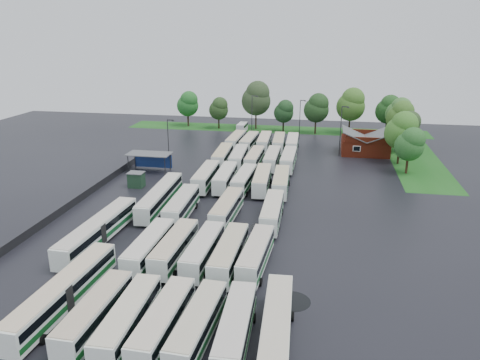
% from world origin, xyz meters
% --- Properties ---
extents(ground, '(160.00, 160.00, 0.00)m').
position_xyz_m(ground, '(0.00, 0.00, 0.00)').
color(ground, black).
rests_on(ground, ground).
extents(brick_building, '(10.07, 8.60, 5.39)m').
position_xyz_m(brick_building, '(24.00, 42.77, 1.87)').
color(brick_building, maroon).
rests_on(brick_building, ground).
extents(wash_shed, '(8.20, 4.20, 3.58)m').
position_xyz_m(wash_shed, '(-17.20, 22.02, 2.99)').
color(wash_shed, '#2D2D30').
rests_on(wash_shed, ground).
extents(utility_hut, '(2.70, 2.20, 2.62)m').
position_xyz_m(utility_hut, '(-16.20, 12.60, 1.32)').
color(utility_hut, '#16341F').
rests_on(utility_hut, ground).
extents(grass_strip_north, '(80.00, 10.00, 0.01)m').
position_xyz_m(grass_strip_north, '(2.00, 64.80, 0.01)').
color(grass_strip_north, '#185416').
rests_on(grass_strip_north, ground).
extents(grass_strip_east, '(10.00, 50.00, 0.01)m').
position_xyz_m(grass_strip_east, '(34.00, 42.80, 0.01)').
color(grass_strip_east, '#185416').
rests_on(grass_strip_east, ground).
extents(west_fence, '(0.10, 50.00, 1.20)m').
position_xyz_m(west_fence, '(-22.20, 8.00, 0.60)').
color(west_fence, '#2D2D30').
rests_on(west_fence, ground).
extents(bus_r0c0, '(2.57, 11.30, 3.14)m').
position_xyz_m(bus_r0c0, '(-4.29, -25.98, 1.72)').
color(bus_r0c0, white).
rests_on(bus_r0c0, ground).
extents(bus_r0c1, '(2.69, 11.40, 3.16)m').
position_xyz_m(bus_r0c1, '(-1.04, -26.31, 1.74)').
color(bus_r0c1, white).
rests_on(bus_r0c1, ground).
extents(bus_r0c2, '(2.70, 11.31, 3.13)m').
position_xyz_m(bus_r0c2, '(2.13, -26.11, 1.72)').
color(bus_r0c2, white).
rests_on(bus_r0c2, ground).
extents(bus_r0c3, '(2.87, 11.15, 3.08)m').
position_xyz_m(bus_r0c3, '(5.19, -26.00, 1.69)').
color(bus_r0c3, white).
rests_on(bus_r0c3, ground).
extents(bus_r0c4, '(2.79, 11.26, 3.11)m').
position_xyz_m(bus_r0c4, '(8.51, -25.87, 1.71)').
color(bus_r0c4, white).
rests_on(bus_r0c4, ground).
extents(bus_r1c0, '(2.59, 11.44, 3.18)m').
position_xyz_m(bus_r1c0, '(-4.31, -12.51, 1.75)').
color(bus_r1c0, white).
rests_on(bus_r1c0, ground).
extents(bus_r1c1, '(2.72, 11.39, 3.15)m').
position_xyz_m(bus_r1c1, '(-1.38, -12.09, 1.73)').
color(bus_r1c1, white).
rests_on(bus_r1c1, ground).
extents(bus_r1c2, '(2.65, 11.26, 3.12)m').
position_xyz_m(bus_r1c2, '(2.07, -12.13, 1.72)').
color(bus_r1c2, white).
rests_on(bus_r1c2, ground).
extents(bus_r1c3, '(2.60, 11.59, 3.22)m').
position_xyz_m(bus_r1c3, '(5.19, -12.51, 1.77)').
color(bus_r1c3, white).
rests_on(bus_r1c3, ground).
extents(bus_r1c4, '(2.92, 11.30, 3.12)m').
position_xyz_m(bus_r1c4, '(8.21, -12.07, 1.71)').
color(bus_r1c4, white).
rests_on(bus_r1c4, ground).
extents(bus_r2c0, '(2.78, 11.71, 3.24)m').
position_xyz_m(bus_r2c0, '(-4.51, 0.93, 1.78)').
color(bus_r2c0, white).
rests_on(bus_r2c0, ground).
extents(bus_r2c2, '(2.82, 11.51, 3.18)m').
position_xyz_m(bus_r2c2, '(2.11, 0.98, 1.75)').
color(bus_r2c2, white).
rests_on(bus_r2c2, ground).
extents(bus_r2c4, '(2.64, 11.46, 3.18)m').
position_xyz_m(bus_r2c4, '(8.55, 1.00, 1.75)').
color(bus_r2c4, white).
rests_on(bus_r2c4, ground).
extents(bus_r3c0, '(2.74, 11.74, 3.25)m').
position_xyz_m(bus_r3c0, '(-4.44, 14.82, 1.79)').
color(bus_r3c0, white).
rests_on(bus_r3c0, ground).
extents(bus_r3c1, '(2.71, 11.44, 3.17)m').
position_xyz_m(bus_r3c1, '(-1.13, 15.08, 1.74)').
color(bus_r3c1, white).
rests_on(bus_r3c1, ground).
extents(bus_r3c2, '(2.70, 11.09, 3.07)m').
position_xyz_m(bus_r3c2, '(2.20, 14.72, 1.69)').
color(bus_r3c2, white).
rests_on(bus_r3c2, ground).
extents(bus_r3c3, '(2.94, 11.47, 3.16)m').
position_xyz_m(bus_r3c3, '(5.23, 14.91, 1.74)').
color(bus_r3c3, white).
rests_on(bus_r3c3, ground).
extents(bus_r3c4, '(2.90, 11.42, 3.15)m').
position_xyz_m(bus_r3c4, '(8.47, 14.45, 1.73)').
color(bus_r3c4, white).
rests_on(bus_r3c4, ground).
extents(bus_r4c0, '(2.99, 11.79, 3.25)m').
position_xyz_m(bus_r4c0, '(-4.54, 28.62, 1.79)').
color(bus_r4c0, white).
rests_on(bus_r4c0, ground).
extents(bus_r4c1, '(2.96, 11.66, 3.22)m').
position_xyz_m(bus_r4c1, '(-1.21, 28.16, 1.77)').
color(bus_r4c1, white).
rests_on(bus_r4c1, ground).
extents(bus_r4c2, '(2.51, 11.08, 3.07)m').
position_xyz_m(bus_r4c2, '(1.93, 28.37, 1.69)').
color(bus_r4c2, white).
rests_on(bus_r4c2, ground).
extents(bus_r4c3, '(2.49, 11.22, 3.12)m').
position_xyz_m(bus_r4c3, '(5.33, 28.74, 1.72)').
color(bus_r4c3, white).
rests_on(bus_r4c3, ground).
extents(bus_r4c4, '(2.48, 11.49, 3.20)m').
position_xyz_m(bus_r4c4, '(8.57, 28.44, 1.76)').
color(bus_r4c4, white).
rests_on(bus_r4c4, ground).
extents(bus_r5c0, '(2.71, 11.52, 3.19)m').
position_xyz_m(bus_r5c0, '(-4.46, 42.05, 1.75)').
color(bus_r5c0, white).
rests_on(bus_r5c0, ground).
extents(bus_r5c1, '(2.77, 11.34, 3.14)m').
position_xyz_m(bus_r5c1, '(-1.28, 41.67, 1.72)').
color(bus_r5c1, white).
rests_on(bus_r5c1, ground).
extents(bus_r5c2, '(2.80, 11.46, 3.17)m').
position_xyz_m(bus_r5c2, '(2.01, 42.33, 1.74)').
color(bus_r5c2, white).
rests_on(bus_r5c2, ground).
extents(bus_r5c3, '(2.90, 11.21, 3.09)m').
position_xyz_m(bus_r5c3, '(5.28, 42.35, 1.70)').
color(bus_r5c3, white).
rests_on(bus_r5c3, ground).
extents(bus_r5c4, '(2.71, 11.34, 3.14)m').
position_xyz_m(bus_r5c4, '(8.31, 41.96, 1.73)').
color(bus_r5c4, white).
rests_on(bus_r5c4, ground).
extents(artic_bus_west_a, '(3.08, 16.86, 3.11)m').
position_xyz_m(artic_bus_west_a, '(-8.96, -23.23, 1.73)').
color(artic_bus_west_a, white).
rests_on(artic_bus_west_a, ground).
extents(artic_bus_west_b, '(2.87, 16.72, 3.09)m').
position_xyz_m(artic_bus_west_b, '(-8.94, 4.23, 1.71)').
color(artic_bus_west_b, white).
rests_on(artic_bus_west_b, ground).
extents(artic_bus_west_c, '(3.16, 17.40, 3.21)m').
position_xyz_m(artic_bus_west_c, '(-12.36, -9.15, 1.78)').
color(artic_bus_west_c, white).
rests_on(artic_bus_west_c, ground).
extents(artic_bus_east, '(3.18, 16.86, 3.11)m').
position_xyz_m(artic_bus_east, '(12.01, -26.76, 1.73)').
color(artic_bus_east, white).
rests_on(artic_bus_east, ground).
extents(minibus, '(2.22, 5.51, 2.38)m').
position_xyz_m(minibus, '(-6.08, 59.52, 1.32)').
color(minibus, white).
rests_on(minibus, ground).
extents(tree_north_0, '(5.91, 5.90, 9.77)m').
position_xyz_m(tree_north_0, '(-22.06, 64.60, 6.28)').
color(tree_north_0, '#3A2A1E').
rests_on(tree_north_0, ground).
extents(tree_north_1, '(5.18, 5.18, 8.59)m').
position_xyz_m(tree_north_1, '(-13.01, 63.03, 5.52)').
color(tree_north_1, black).
rests_on(tree_north_1, ground).
extents(tree_north_2, '(7.79, 7.79, 12.90)m').
position_xyz_m(tree_north_2, '(-3.04, 64.43, 8.30)').
color(tree_north_2, '#3C281E').
rests_on(tree_north_2, ground).
extents(tree_north_3, '(5.13, 5.13, 8.49)m').
position_xyz_m(tree_north_3, '(4.61, 62.01, 5.46)').
color(tree_north_3, black).
rests_on(tree_north_3, ground).
extents(tree_north_4, '(6.35, 6.35, 10.52)m').
position_xyz_m(tree_north_4, '(13.00, 60.96, 6.77)').
color(tree_north_4, '#3B271E').
rests_on(tree_north_4, ground).
extents(tree_north_5, '(7.19, 7.19, 11.91)m').
position_xyz_m(tree_north_5, '(21.55, 62.54, 7.66)').
color(tree_north_5, black).
rests_on(tree_north_5, ground).
extents(tree_north_6, '(6.20, 6.20, 10.27)m').
position_xyz_m(tree_north_6, '(30.80, 63.02, 6.61)').
color(tree_north_6, '#312110').
rests_on(tree_north_6, ground).
extents(tree_east_0, '(5.39, 5.37, 8.90)m').
position_xyz_m(tree_east_0, '(30.87, 29.02, 5.72)').
color(tree_east_0, '#3A2416').
rests_on(tree_east_0, ground).
extents(tree_east_1, '(6.48, 6.48, 10.73)m').
position_xyz_m(tree_east_1, '(30.20, 35.61, 6.90)').
color(tree_east_1, black).
rests_on(tree_east_1, ground).
extents(tree_east_2, '(5.57, 5.54, 9.18)m').
position_xyz_m(tree_east_2, '(32.90, 45.70, 5.90)').
color(tree_east_2, black).
rests_on(tree_east_2, ground).
extents(tree_east_3, '(6.25, 6.25, 10.35)m').
position_xyz_m(tree_east_3, '(32.35, 52.84, 6.65)').
color(tree_east_3, black).
rests_on(tree_east_3, ground).
extents(tree_east_4, '(6.19, 6.19, 10.26)m').
position_xyz_m(tree_east_4, '(32.78, 58.81, 6.59)').
color(tree_east_4, '#3A2A1E').
rests_on(tree_east_4, ground).
extents(lamp_post_ne, '(1.63, 0.32, 10.57)m').
position_xyz_m(lamp_post_ne, '(18.64, 40.32, 6.14)').
color(lamp_post_ne, '#2D2D30').
rests_on(lamp_post_ne, ground).
extents(lamp_post_nw, '(1.49, 0.29, 9.65)m').
position_xyz_m(lamp_post_nw, '(-14.08, 24.32, 5.61)').
color(lamp_post_nw, '#2D2D30').
rests_on(lamp_post_nw, ground).
extents(lamp_post_back_w, '(1.61, 0.31, 10.43)m').
position_xyz_m(lamp_post_back_w, '(-2.49, 53.91, 6.05)').
color(lamp_post_back_w, '#2D2D30').
rests_on(lamp_post_back_w, ground).
extents(lamp_post_back_e, '(1.48, 0.29, 9.59)m').
position_xyz_m(lamp_post_back_e, '(9.23, 54.32, 5.57)').
color(lamp_post_back_e, '#2D2D30').
rests_on(lamp_post_back_e, ground).
extents(puddle_0, '(3.73, 3.73, 0.01)m').
position_xyz_m(puddle_0, '(0.70, -17.39, 0.00)').
color(puddle_0, black).
rests_on(puddle_0, ground).
extents(puddle_1, '(3.18, 3.18, 0.01)m').
position_xyz_m(puddle_1, '(5.98, -19.33, 0.00)').
color(puddle_1, black).
rests_on(puddle_1, ground).
extents(puddle_2, '(6.23, 6.23, 0.01)m').
position_xyz_m(puddle_2, '(-9.34, 1.45, 0.00)').
color(puddle_2, black).
rests_on(puddle_2, ground).
extents(puddle_3, '(4.21, 4.21, 0.01)m').
position_xyz_m(puddle_3, '(7.76, -0.71, 0.00)').
color(puddle_3, black).
rests_on(puddle_3, ground).
extents(puddle_4, '(3.81, 3.81, 0.01)m').
position_xyz_m(puddle_4, '(12.77, -18.16, 0.00)').
color(puddle_4, black).
rests_on(puddle_4, ground).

